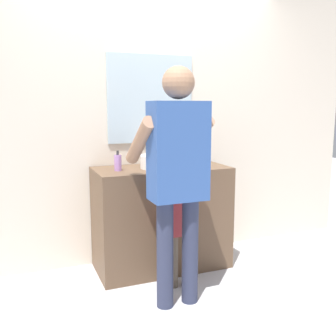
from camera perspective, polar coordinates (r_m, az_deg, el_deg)
ground_plane at (r=3.31m, az=1.01°, el=-16.30°), size 14.00×14.00×0.00m
back_wall at (r=3.56m, az=-2.85°, el=8.06°), size 4.40×0.10×2.70m
vanity_cabinet at (r=3.40m, az=-0.95°, el=-7.41°), size 1.15×0.54×0.90m
sink_basin at (r=3.27m, az=-0.85°, el=1.02°), size 0.38×0.38×0.11m
faucet at (r=3.48m, az=-2.20°, el=1.92°), size 0.18×0.14×0.18m
toothbrush_cup at (r=3.38m, az=3.99°, el=1.21°), size 0.07×0.07×0.21m
soap_bottle at (r=3.15m, az=-7.47°, el=0.81°), size 0.06×0.06×0.17m
child_toddler at (r=3.02m, az=1.79°, el=-7.44°), size 0.29×0.29×0.94m
adult_parent at (r=2.65m, az=1.36°, el=0.29°), size 0.52×0.55×1.69m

